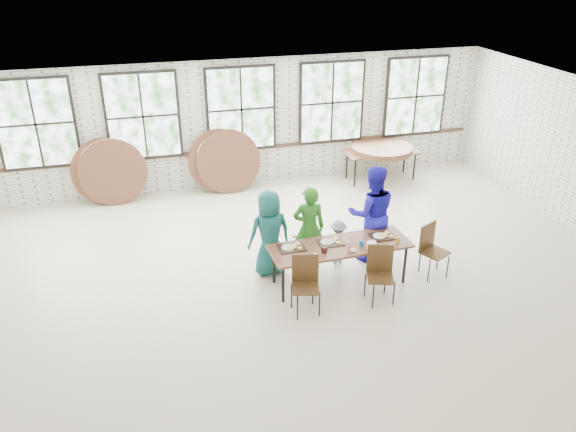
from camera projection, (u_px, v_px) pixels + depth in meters
name	position (u px, v px, depth m)	size (l,w,h in m)	color
room	(241.00, 111.00, 12.88)	(12.00, 12.00, 12.00)	beige
dining_table	(340.00, 248.00, 9.46)	(2.43, 0.89, 0.74)	brown
chair_near_left	(305.00, 279.00, 8.82)	(0.51, 0.50, 0.95)	#472E17
chair_near_right	(380.00, 269.00, 9.10)	(0.52, 0.51, 0.95)	#472E17
chair_spare	(431.00, 245.00, 9.80)	(0.56, 0.55, 0.95)	#472E17
adult_teal	(270.00, 233.00, 9.72)	(0.77, 0.50, 1.57)	#154D52
adult_green	(309.00, 228.00, 9.89)	(0.57, 0.38, 1.57)	#22631A
toddler	(338.00, 242.00, 10.18)	(0.55, 0.32, 0.85)	#112037
adult_blue	(372.00, 214.00, 10.12)	(0.89, 0.69, 1.83)	#1D19B5
storage_table	(381.00, 153.00, 13.68)	(1.80, 0.76, 0.74)	brown
tabletop_clutter	(347.00, 244.00, 9.41)	(2.07, 0.60, 0.11)	black
round_tops_stacked	(382.00, 148.00, 13.63)	(1.50, 1.50, 0.13)	brown
round_tops_leaning	(168.00, 167.00, 12.72)	(4.23, 0.43, 1.49)	brown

